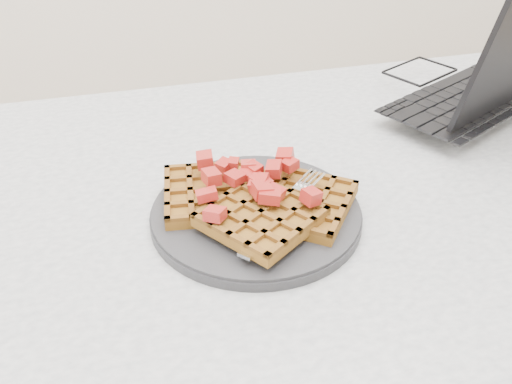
% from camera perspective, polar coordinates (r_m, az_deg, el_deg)
% --- Properties ---
extents(table, '(1.20, 0.80, 0.75)m').
position_cam_1_polar(table, '(0.81, 3.86, -7.30)').
color(table, beige).
rests_on(table, ground).
extents(plate, '(0.26, 0.26, 0.02)m').
position_cam_1_polar(plate, '(0.69, 0.00, -2.19)').
color(plate, '#252528').
rests_on(plate, table).
extents(waffles, '(0.25, 0.22, 0.03)m').
position_cam_1_polar(waffles, '(0.68, 0.10, -1.06)').
color(waffles, brown).
rests_on(waffles, plate).
extents(strawberry_pile, '(0.15, 0.15, 0.02)m').
position_cam_1_polar(strawberry_pile, '(0.67, 0.00, 1.00)').
color(strawberry_pile, '#8A0200').
rests_on(strawberry_pile, waffles).
extents(fork, '(0.15, 0.14, 0.02)m').
position_cam_1_polar(fork, '(0.67, 3.31, -2.23)').
color(fork, silver).
rests_on(fork, plate).
extents(laptop, '(0.44, 0.40, 0.26)m').
position_cam_1_polar(laptop, '(1.03, 20.32, 10.46)').
color(laptop, black).
rests_on(laptop, table).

